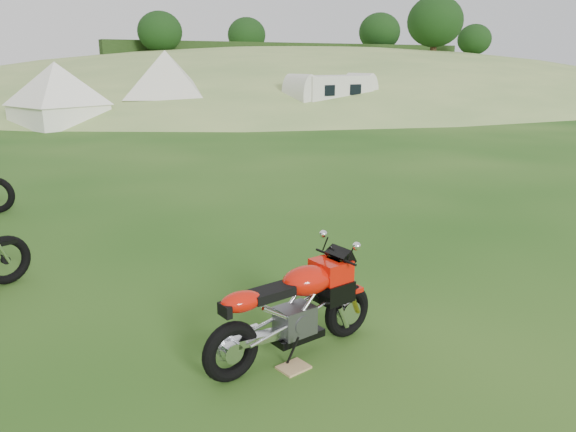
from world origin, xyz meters
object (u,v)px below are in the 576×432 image
tent_left (57,95)px  plywood_board (294,367)px  caravan (331,97)px  tent_mid (167,88)px  sport_motorcycle (293,303)px

tent_left → plywood_board: bearing=-114.3°
caravan → tent_mid: bearing=145.7°
tent_mid → caravan: bearing=-6.4°
plywood_board → tent_mid: 23.35m
sport_motorcycle → tent_left: 21.71m
plywood_board → tent_left: size_ratio=0.09×
caravan → tent_left: bearing=159.7°
sport_motorcycle → tent_left: bearing=79.7°
sport_motorcycle → tent_mid: tent_mid is taller
plywood_board → tent_mid: size_ratio=0.08×
plywood_board → tent_left: (1.20, 21.87, 1.33)m
sport_motorcycle → plywood_board: sport_motorcycle is taller
sport_motorcycle → caravan: (12.82, 18.46, 0.51)m
plywood_board → caravan: caravan is taller
tent_left → sport_motorcycle: bearing=-114.0°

